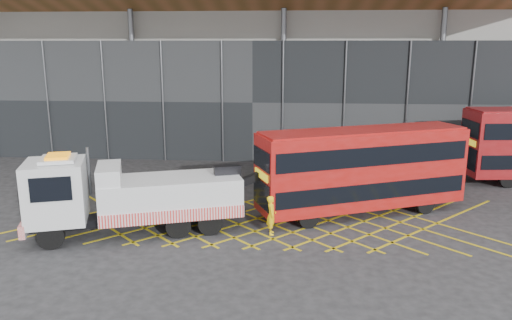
{
  "coord_description": "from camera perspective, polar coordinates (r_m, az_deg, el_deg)",
  "views": [
    {
      "loc": [
        4.8,
        -21.53,
        7.79
      ],
      "look_at": [
        3.0,
        1.5,
        2.4
      ],
      "focal_mm": 35.0,
      "sensor_mm": 36.0,
      "label": 1
    }
  ],
  "objects": [
    {
      "name": "ground_plane",
      "position": [
        23.39,
        -7.68,
        -6.44
      ],
      "size": [
        120.0,
        120.0,
        0.0
      ],
      "primitive_type": "plane",
      "color": "#242426"
    },
    {
      "name": "road_markings",
      "position": [
        22.95,
        0.21,
        -6.69
      ],
      "size": [
        23.16,
        7.16,
        0.01
      ],
      "color": "gold",
      "rests_on": "ground_plane"
    },
    {
      "name": "construction_building",
      "position": [
        40.04,
        0.36,
        14.84
      ],
      "size": [
        55.0,
        23.97,
        18.0
      ],
      "color": "gray",
      "rests_on": "ground_plane"
    },
    {
      "name": "recovery_truck",
      "position": [
        21.42,
        -14.35,
        -3.93
      ],
      "size": [
        10.17,
        5.03,
        3.58
      ],
      "rotation": [
        0.0,
        0.0,
        0.32
      ],
      "color": "black",
      "rests_on": "ground_plane"
    },
    {
      "name": "bus_towed",
      "position": [
        23.54,
        12.03,
        -0.83
      ],
      "size": [
        9.94,
        5.92,
        4.01
      ],
      "rotation": [
        0.0,
        0.0,
        0.4
      ],
      "color": "#9E0F0C",
      "rests_on": "ground_plane"
    },
    {
      "name": "worker",
      "position": [
        20.91,
        1.76,
        -6.31
      ],
      "size": [
        0.46,
        0.64,
        1.66
      ],
      "primitive_type": "imported",
      "rotation": [
        0.0,
        0.0,
        1.67
      ],
      "color": "yellow",
      "rests_on": "ground_plane"
    }
  ]
}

